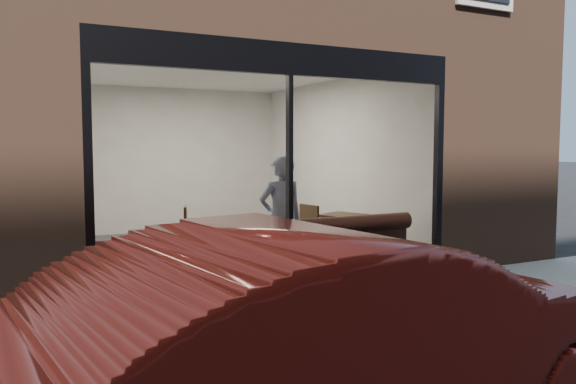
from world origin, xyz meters
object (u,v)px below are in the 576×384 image
person (281,219)px  banquette (276,270)px  cafe_table_right (343,215)px  cafe_chair_left (174,250)px  cafe_table_left (197,228)px  parked_car (338,345)px  cafe_chair_right (300,249)px

person → banquette: bearing=48.6°
person → cafe_table_right: person is taller
cafe_table_right → cafe_chair_left: 2.85m
cafe_table_left → parked_car: (-0.65, -4.91, -0.02)m
banquette → cafe_chair_right: (0.98, 1.17, 0.01)m
cafe_table_right → person: bearing=-148.3°
banquette → cafe_chair_right: bearing=50.2°
cafe_chair_right → cafe_table_left: bearing=-1.3°
cafe_table_left → cafe_chair_left: 1.22m
cafe_table_right → parked_car: 6.21m
banquette → person: bearing=48.5°
cafe_table_left → cafe_chair_right: bearing=10.0°
cafe_chair_left → cafe_chair_right: size_ratio=0.87×
parked_car → cafe_table_left: bearing=-16.8°
cafe_chair_left → cafe_table_left: bearing=110.0°
person → cafe_table_left: (-1.01, 0.68, -0.15)m
person → cafe_table_left: bearing=-33.7°
cafe_chair_left → cafe_chair_right: cafe_chair_right is taller
cafe_table_left → parked_car: 4.95m
parked_car → cafe_chair_right: bearing=-34.7°
cafe_chair_right → cafe_table_right: bearing=170.4°
cafe_table_right → cafe_chair_right: 0.97m
cafe_table_left → parked_car: bearing=-97.5°
cafe_table_left → cafe_table_right: cafe_table_left is taller
cafe_table_left → cafe_table_right: 2.68m
banquette → cafe_chair_right: size_ratio=8.72×
cafe_chair_left → parked_car: 6.06m
cafe_table_left → cafe_chair_right: (1.83, 0.32, -0.50)m
cafe_table_left → parked_car: size_ratio=0.16×
cafe_chair_right → cafe_chair_left: bearing=-34.0°
cafe_chair_left → person: bearing=138.4°
banquette → person: person is taller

